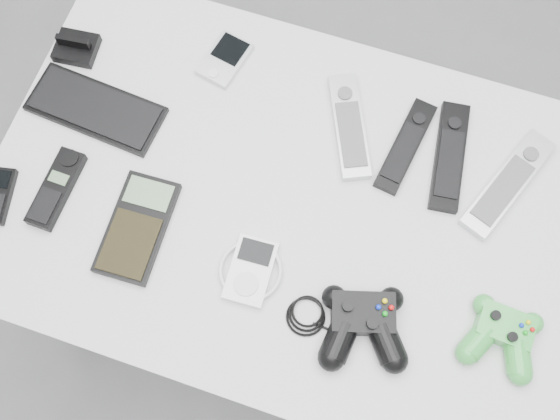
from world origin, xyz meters
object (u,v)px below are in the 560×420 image
(cordless_handset, at_px, (56,188))
(remote_silver_a, at_px, (349,126))
(pda, at_px, (225,59))
(remote_black_a, at_px, (406,146))
(controller_black, at_px, (363,323))
(calculator, at_px, (137,227))
(pda_keyboard, at_px, (96,109))
(desk, at_px, (295,215))
(remote_silver_b, at_px, (508,183))
(mp3_player, at_px, (251,271))
(controller_green, at_px, (503,334))
(remote_black_b, at_px, (450,156))

(cordless_handset, bearing_deg, remote_silver_a, 33.21)
(pda, distance_m, remote_silver_a, 0.27)
(remote_black_a, relative_size, controller_black, 0.77)
(cordless_handset, xyz_separation_m, calculator, (0.16, -0.02, -0.00))
(pda_keyboard, distance_m, controller_black, 0.62)
(desk, distance_m, remote_black_a, 0.24)
(pda_keyboard, relative_size, remote_black_a, 1.31)
(desk, xyz_separation_m, pda_keyboard, (-0.40, 0.06, 0.07))
(remote_silver_b, xyz_separation_m, calculator, (-0.59, -0.28, -0.00))
(desk, distance_m, remote_silver_a, 0.19)
(remote_silver_a, relative_size, mp3_player, 1.80)
(controller_green, bearing_deg, pda_keyboard, 171.13)
(remote_black_a, distance_m, remote_black_b, 0.08)
(calculator, bearing_deg, remote_silver_b, 23.31)
(pda, height_order, calculator, calculator)
(pda_keyboard, relative_size, remote_black_b, 1.18)
(pda_keyboard, xyz_separation_m, mp3_player, (0.37, -0.20, 0.00))
(controller_green, bearing_deg, remote_black_b, 121.79)
(pda_keyboard, bearing_deg, desk, -3.35)
(desk, bearing_deg, remote_silver_b, 23.52)
(desk, distance_m, calculator, 0.29)
(remote_silver_b, distance_m, controller_green, 0.27)
(remote_black_a, distance_m, cordless_handset, 0.62)
(calculator, xyz_separation_m, controller_black, (0.41, -0.04, 0.02))
(desk, xyz_separation_m, remote_black_b, (0.23, 0.17, 0.07))
(remote_black_b, height_order, mp3_player, same)
(pda, xyz_separation_m, controller_green, (0.60, -0.34, 0.01))
(calculator, distance_m, mp3_player, 0.21)
(cordless_handset, height_order, controller_black, controller_black)
(pda_keyboard, distance_m, remote_silver_b, 0.75)
(calculator, height_order, controller_green, controller_green)
(desk, height_order, pda, pda)
(cordless_handset, xyz_separation_m, controller_green, (0.79, -0.00, 0.01))
(desk, bearing_deg, calculator, -151.61)
(pda, xyz_separation_m, remote_black_a, (0.37, -0.07, 0.00))
(remote_black_a, relative_size, calculator, 1.00)
(pda, distance_m, cordless_handset, 0.39)
(pda_keyboard, height_order, pda, pda)
(cordless_handset, relative_size, controller_black, 0.61)
(pda, bearing_deg, remote_black_a, 1.56)
(remote_black_a, relative_size, remote_silver_b, 0.83)
(remote_silver_b, distance_m, mp3_player, 0.48)
(desk, bearing_deg, mp3_player, -103.32)
(desk, distance_m, controller_green, 0.41)
(desk, xyz_separation_m, controller_black, (0.17, -0.17, 0.09))
(remote_silver_a, xyz_separation_m, calculator, (-0.29, -0.30, -0.00))
(desk, height_order, remote_black_a, remote_black_a)
(remote_black_a, bearing_deg, remote_silver_b, 4.28)
(controller_green, bearing_deg, cordless_handset, -176.93)
(remote_black_a, bearing_deg, remote_silver_a, -173.93)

